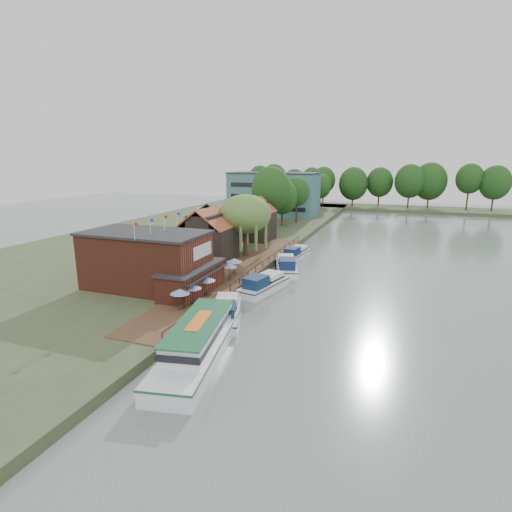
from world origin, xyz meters
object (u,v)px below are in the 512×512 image
(willow, at_px, (245,226))
(tour_boat, at_px, (197,341))
(cruiser_2, at_px, (286,264))
(cottage_a, at_px, (208,235))
(cruiser_3, at_px, (296,252))
(umbrella_2, at_px, (206,286))
(cottage_c, at_px, (255,219))
(umbrella_1, at_px, (193,294))
(cruiser_1, at_px, (264,282))
(umbrella_0, at_px, (180,299))
(swan, at_px, (192,335))
(pub, at_px, (160,261))
(umbrella_4, at_px, (234,267))
(umbrella_3, at_px, (230,272))
(cruiser_0, at_px, (226,309))
(cottage_b, at_px, (218,224))
(hotel_block, at_px, (274,194))

(willow, distance_m, tour_boat, 34.37)
(cruiser_2, xyz_separation_m, tour_boat, (0.48, -29.40, 0.41))
(cottage_a, distance_m, cruiser_3, 16.29)
(umbrella_2, bearing_deg, cottage_c, 100.93)
(umbrella_1, xyz_separation_m, cruiser_1, (4.99, 10.04, -1.04))
(umbrella_0, bearing_deg, tour_boat, -50.70)
(umbrella_0, xyz_separation_m, cruiser_3, (4.68, 30.97, -1.16))
(tour_boat, distance_m, swan, 4.79)
(umbrella_2, height_order, cruiser_1, umbrella_2)
(umbrella_2, bearing_deg, willow, 98.77)
(umbrella_1, distance_m, cruiser_3, 29.30)
(pub, bearing_deg, willow, 80.07)
(cottage_c, height_order, umbrella_4, cottage_c)
(umbrella_3, bearing_deg, pub, -137.35)
(umbrella_1, height_order, tour_boat, umbrella_1)
(cruiser_3, bearing_deg, umbrella_0, -92.12)
(pub, height_order, umbrella_1, pub)
(cruiser_1, relative_size, cruiser_2, 0.98)
(cruiser_0, height_order, swan, cruiser_0)
(cottage_b, distance_m, umbrella_2, 27.75)
(cottage_c, height_order, umbrella_1, cottage_c)
(hotel_block, height_order, cottage_a, hotel_block)
(cottage_a, xyz_separation_m, willow, (4.50, 5.00, 0.96))
(cruiser_2, bearing_deg, umbrella_1, -123.46)
(cruiser_2, bearing_deg, cruiser_3, 76.36)
(pub, relative_size, swan, 45.45)
(willow, distance_m, umbrella_4, 12.20)
(tour_boat, bearing_deg, cottage_c, 93.67)
(cottage_a, distance_m, cottage_b, 10.44)
(hotel_block, xyz_separation_m, cottage_c, (8.00, -37.00, -1.90))
(willow, relative_size, umbrella_1, 4.39)
(cottage_c, relative_size, cruiser_2, 0.81)
(cottage_a, xyz_separation_m, cruiser_2, (12.71, 1.46, -3.97))
(umbrella_1, bearing_deg, pub, 151.32)
(cottage_b, height_order, umbrella_3, cottage_b)
(hotel_block, bearing_deg, cottage_a, -82.87)
(hotel_block, relative_size, willow, 2.44)
(tour_boat, bearing_deg, cottage_a, 104.38)
(hotel_block, relative_size, cruiser_1, 2.48)
(cottage_b, height_order, umbrella_4, cottage_b)
(cruiser_2, bearing_deg, willow, 137.67)
(cruiser_0, height_order, cruiser_2, cruiser_2)
(willow, xyz_separation_m, umbrella_3, (3.23, -13.80, -3.93))
(umbrella_2, xyz_separation_m, cruiser_1, (4.89, 6.90, -1.04))
(tour_boat, bearing_deg, umbrella_4, 94.25)
(pub, xyz_separation_m, umbrella_2, (6.65, -0.45, -2.36))
(hotel_block, distance_m, umbrella_1, 76.15)
(umbrella_0, relative_size, swan, 5.40)
(umbrella_2, height_order, swan, umbrella_2)
(umbrella_1, xyz_separation_m, cruiser_0, (4.31, -0.48, -1.05))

